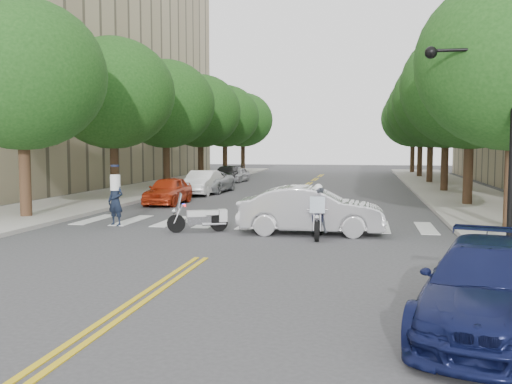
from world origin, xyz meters
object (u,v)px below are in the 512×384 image
(motorcycle_parked, at_px, (203,218))
(motorcycle_police, at_px, (318,213))
(sedan_blue, at_px, (490,288))
(convertible, at_px, (311,210))
(officer_standing, at_px, (116,201))

(motorcycle_parked, bearing_deg, motorcycle_police, -119.69)
(motorcycle_parked, bearing_deg, sedan_blue, -165.07)
(motorcycle_parked, bearing_deg, convertible, -110.55)
(officer_standing, bearing_deg, motorcycle_police, 9.15)
(motorcycle_police, distance_m, motorcycle_parked, 3.90)
(motorcycle_parked, xyz_separation_m, convertible, (3.58, 0.19, 0.32))
(motorcycle_police, distance_m, sedan_blue, 9.25)
(motorcycle_police, xyz_separation_m, convertible, (-0.28, 0.60, 0.02))
(motorcycle_police, xyz_separation_m, sedan_blue, (3.34, -8.63, -0.05))
(motorcycle_police, distance_m, convertible, 0.67)
(sedan_blue, bearing_deg, motorcycle_parked, 143.76)
(motorcycle_police, height_order, convertible, motorcycle_police)
(motorcycle_parked, relative_size, officer_standing, 1.09)
(officer_standing, distance_m, convertible, 7.09)
(motorcycle_parked, distance_m, officer_standing, 3.60)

